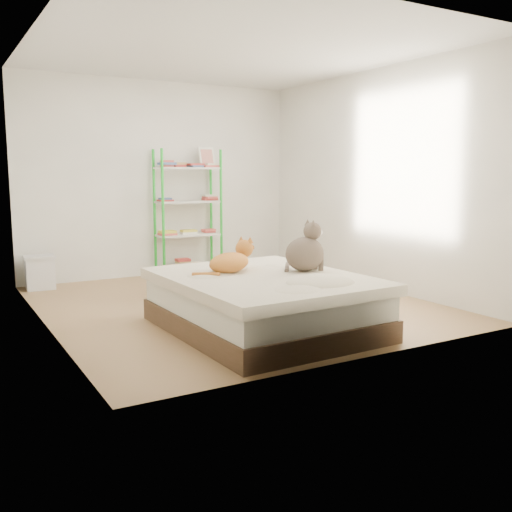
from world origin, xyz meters
TOP-DOWN VIEW (x-y plane):
  - room at (0.00, 0.00)m, footprint 3.81×4.21m
  - bed at (-0.25, -1.05)m, footprint 1.60×1.97m
  - orange_cat at (-0.44, -0.78)m, footprint 0.65×0.54m
  - grey_cat at (0.20, -1.04)m, footprint 0.43×0.37m
  - shelf_unit at (0.31, 1.88)m, footprint 0.88×0.36m
  - cardboard_box at (-0.23, 0.64)m, footprint 0.54×0.53m
  - white_bin at (-1.65, 1.85)m, footprint 0.37×0.33m

SIDE VIEW (x-z plane):
  - cardboard_box at x=-0.23m, z-range -0.02..0.37m
  - white_bin at x=-1.65m, z-range 0.00..0.41m
  - bed at x=-0.25m, z-range 0.00..0.49m
  - orange_cat at x=-0.44m, z-range 0.49..0.72m
  - grey_cat at x=0.20m, z-range 0.49..0.95m
  - shelf_unit at x=0.31m, z-range 0.03..1.77m
  - room at x=0.00m, z-range 0.00..2.61m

